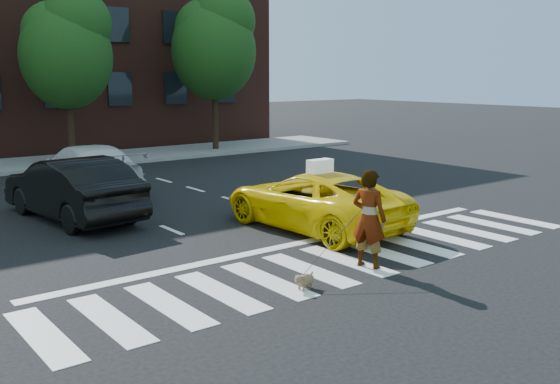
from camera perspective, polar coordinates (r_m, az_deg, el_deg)
name	(u,v)px	position (r m, az deg, el deg)	size (l,w,h in m)	color
ground	(347,261)	(12.69, 6.12, -6.27)	(120.00, 120.00, 0.00)	black
crosswalk	(347,260)	(12.69, 6.12, -6.24)	(13.00, 2.40, 0.01)	silver
stop_line	(297,244)	(13.84, 1.52, -4.75)	(12.00, 0.30, 0.01)	silver
sidewalk_far	(57,162)	(27.78, -19.71, 2.60)	(30.00, 4.00, 0.15)	slate
tree_mid	(67,45)	(27.27, -18.92, 12.58)	(3.69, 3.69, 7.10)	black
tree_right	(214,40)	(30.32, -6.02, 13.62)	(4.00, 4.00, 7.70)	black
taxi	(314,200)	(15.15, 3.14, -0.73)	(2.30, 4.99, 1.39)	yellow
black_sedan	(72,189)	(16.87, -18.46, 0.30)	(1.71, 4.89, 1.61)	black
white_suv	(87,169)	(20.49, -17.22, 2.03)	(2.16, 5.31, 1.54)	silver
woman	(369,219)	(12.08, 8.14, -2.45)	(0.70, 0.46, 1.93)	#999999
dog	(304,280)	(10.95, 2.20, -8.04)	(0.52, 0.29, 0.30)	olive
taxi_sign	(320,166)	(14.86, 3.68, 2.38)	(0.65, 0.28, 0.32)	white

